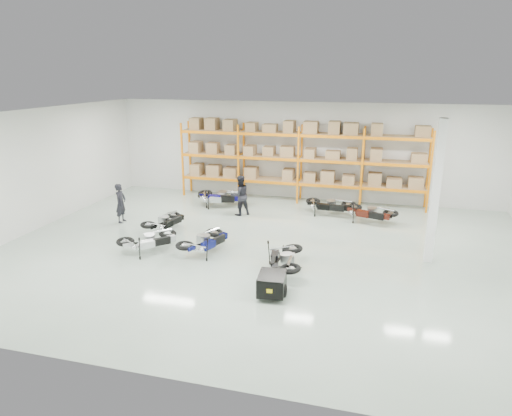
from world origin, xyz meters
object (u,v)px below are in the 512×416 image
(moto_silver_left, at_px, (149,237))
(moto_back_d, at_px, (370,209))
(moto_back_b, at_px, (220,195))
(moto_back_c, at_px, (330,202))
(moto_black_far_left, at_px, (165,218))
(moto_back_a, at_px, (221,193))
(trailer, at_px, (272,284))
(moto_blue_centre, at_px, (205,238))
(moto_touring_right, at_px, (284,255))
(person_back, at_px, (240,195))
(person_left, at_px, (121,203))

(moto_silver_left, bearing_deg, moto_back_d, -100.80)
(moto_back_b, bearing_deg, moto_back_c, -104.49)
(moto_black_far_left, bearing_deg, moto_back_a, -87.47)
(trailer, xyz_separation_m, moto_back_b, (-4.16, 7.71, 0.17))
(moto_back_b, distance_m, moto_back_c, 4.84)
(moto_blue_centre, distance_m, trailer, 3.71)
(moto_silver_left, height_order, moto_back_c, moto_back_c)
(moto_blue_centre, height_order, moto_back_d, moto_back_d)
(moto_touring_right, xyz_separation_m, trailer, (0.00, -1.60, -0.19))
(moto_back_d, distance_m, person_back, 5.33)
(moto_black_far_left, distance_m, moto_back_d, 8.04)
(person_back, bearing_deg, moto_blue_centre, 50.71)
(moto_blue_centre, relative_size, person_left, 1.14)
(moto_blue_centre, xyz_separation_m, trailer, (2.82, -2.40, -0.18))
(moto_touring_right, xyz_separation_m, moto_back_a, (-4.17, 6.25, 0.03))
(moto_back_c, distance_m, person_left, 8.53)
(moto_back_a, relative_size, person_back, 1.14)
(moto_back_a, xyz_separation_m, person_left, (-3.08, -3.22, 0.20))
(moto_blue_centre, xyz_separation_m, moto_back_b, (-1.34, 5.30, -0.01))
(person_back, bearing_deg, moto_back_b, -78.81)
(moto_back_a, relative_size, moto_back_c, 1.05)
(moto_touring_right, relative_size, person_left, 1.16)
(moto_silver_left, relative_size, moto_back_c, 0.96)
(trailer, relative_size, moto_back_b, 0.86)
(trailer, bearing_deg, moto_silver_left, 151.62)
(moto_back_d, bearing_deg, moto_black_far_left, 131.72)
(moto_silver_left, relative_size, person_left, 1.12)
(moto_touring_right, bearing_deg, moto_blue_centre, 156.47)
(trailer, relative_size, moto_back_d, 0.84)
(moto_back_a, bearing_deg, moto_touring_right, -150.84)
(moto_back_c, bearing_deg, moto_back_b, 95.76)
(moto_back_b, height_order, moto_back_c, moto_back_c)
(moto_back_b, relative_size, moto_back_c, 0.96)
(moto_back_a, height_order, moto_back_d, moto_back_a)
(person_left, bearing_deg, moto_back_a, -45.71)
(moto_black_far_left, xyz_separation_m, moto_back_d, (7.42, 3.09, 0.04))
(moto_blue_centre, bearing_deg, moto_black_far_left, -16.87)
(trailer, bearing_deg, moto_back_c, 79.92)
(trailer, height_order, moto_back_c, moto_back_c)
(moto_touring_right, bearing_deg, moto_black_far_left, 146.65)
(moto_black_far_left, relative_size, moto_back_d, 0.92)
(moto_black_far_left, bearing_deg, trailer, 157.18)
(moto_back_c, relative_size, moto_back_d, 1.01)
(moto_silver_left, bearing_deg, moto_back_b, -51.92)
(moto_back_c, bearing_deg, moto_blue_centre, 152.02)
(moto_silver_left, xyz_separation_m, moto_back_b, (0.50, 5.69, 0.00))
(moto_back_b, bearing_deg, moto_black_far_left, 151.15)
(person_back, bearing_deg, moto_black_far_left, 11.20)
(moto_back_a, relative_size, moto_back_b, 1.09)
(moto_back_a, bearing_deg, moto_back_b, 179.53)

